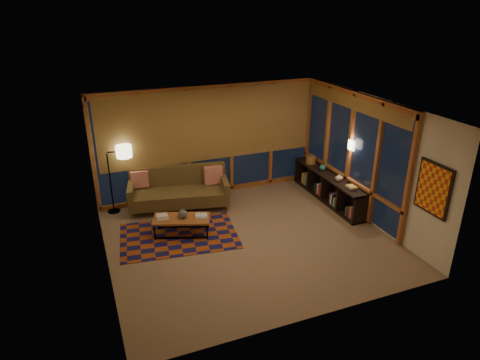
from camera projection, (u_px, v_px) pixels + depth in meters
name	position (u px, v px, depth m)	size (l,w,h in m)	color
floor	(249.00, 239.00, 8.69)	(5.50, 5.00, 0.01)	#86684E
ceiling	(250.00, 108.00, 7.63)	(5.50, 5.00, 0.01)	#F4EBCE
walls	(249.00, 178.00, 8.16)	(5.51, 5.01, 2.70)	beige
window_wall_back	(210.00, 142.00, 10.24)	(5.30, 0.16, 2.60)	#A15F2D
window_wall_right	(349.00, 151.00, 9.58)	(0.16, 3.70, 2.60)	#A15F2D
wall_art	(433.00, 189.00, 7.46)	(0.06, 0.74, 0.94)	red
wall_sconce	(351.00, 145.00, 9.36)	(0.12, 0.18, 0.22)	#FFEFBD
sofa	(179.00, 190.00, 9.82)	(2.23, 0.90, 0.91)	brown
pillow_left	(140.00, 181.00, 9.82)	(0.39, 0.13, 0.39)	red
pillow_right	(213.00, 176.00, 10.03)	(0.42, 0.14, 0.42)	red
area_rug	(179.00, 236.00, 8.80)	(2.35, 1.57, 0.01)	#933E13
coffee_table	(182.00, 226.00, 8.80)	(1.15, 0.53, 0.38)	#A15F2D
book_stack_a	(162.00, 217.00, 8.69)	(0.25, 0.20, 0.07)	silver
book_stack_b	(201.00, 216.00, 8.76)	(0.26, 0.21, 0.05)	silver
ceramic_pot	(183.00, 214.00, 8.69)	(0.19, 0.19, 0.19)	black
floor_lamp	(110.00, 180.00, 9.51)	(0.53, 0.34, 1.58)	black
bookshelf	(328.00, 187.00, 10.26)	(0.40, 2.62, 0.66)	black
basket	(311.00, 160.00, 10.80)	(0.25, 0.25, 0.19)	#A46335
teal_bowl	(323.00, 167.00, 10.37)	(0.15, 0.15, 0.15)	#217767
vase	(339.00, 177.00, 9.76)	(0.18, 0.18, 0.18)	#C4AF98
shelf_book_stack	(351.00, 187.00, 9.37)	(0.18, 0.26, 0.08)	silver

